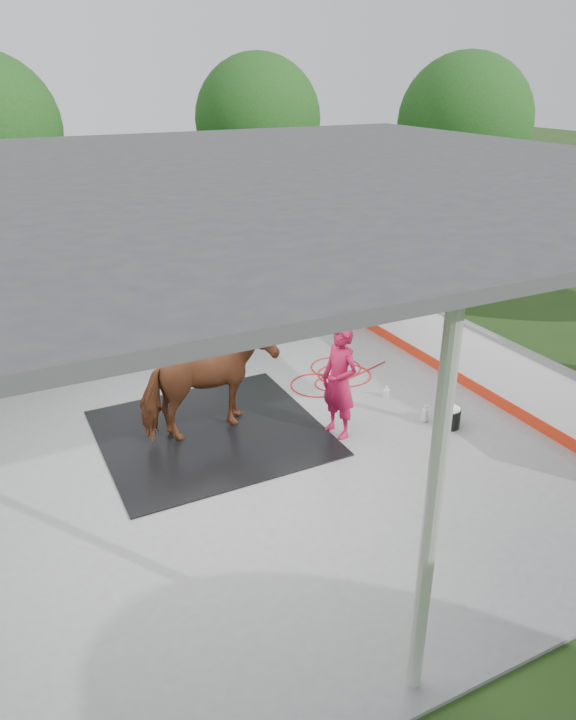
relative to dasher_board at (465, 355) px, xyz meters
name	(u,v)px	position (x,y,z in m)	size (l,w,h in m)	color
ground	(226,445)	(-4.60, 0.00, -0.59)	(100.00, 100.00, 0.00)	#1E3814
concrete_slab	(226,444)	(-4.60, 0.00, -0.57)	(12.00, 10.00, 0.05)	slate
pavilion_structure	(214,179)	(-4.60, 0.00, 3.37)	(12.60, 10.60, 4.05)	beige
dasher_board	(465,355)	(0.00, 0.00, 0.00)	(0.16, 8.00, 1.15)	red
tree_belt	(212,182)	(-4.30, 0.90, 3.20)	(28.00, 28.00, 5.80)	#382314
rubber_mat	(211,432)	(-4.71, 0.36, -0.53)	(3.32, 3.11, 0.02)	black
horse	(208,382)	(-4.71, 0.36, 0.34)	(0.93, 2.04, 1.72)	brown
handler	(340,382)	(-2.94, -0.53, 0.36)	(0.66, 0.43, 1.80)	#AD123C
wash_bucket	(449,417)	(-1.25, -1.14, -0.37)	(0.35, 0.35, 0.33)	black
soap_bottle_a	(425,413)	(-1.49, -0.83, -0.39)	(0.11, 0.11, 0.30)	silver
soap_bottle_b	(386,391)	(-1.56, 0.14, -0.44)	(0.10, 0.10, 0.21)	#338CD8
hose_coil	(333,376)	(-1.98, 1.25, -0.53)	(2.16, 1.45, 0.02)	#AE0C0F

